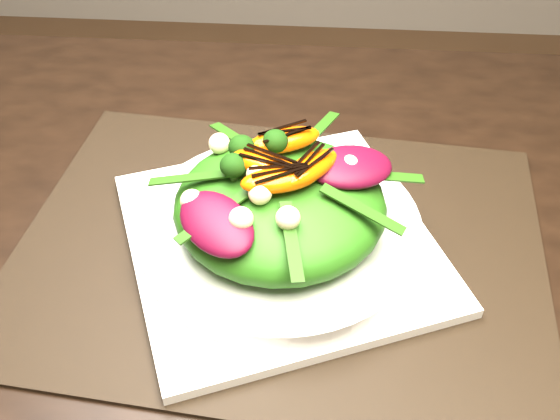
# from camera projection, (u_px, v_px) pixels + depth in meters

# --- Properties ---
(dining_table) EXTENTS (1.60, 0.90, 0.75)m
(dining_table) POSITION_uv_depth(u_px,v_px,m) (21.00, 278.00, 0.64)
(dining_table) COLOR black
(dining_table) RESTS_ON floor
(placemat) EXTENTS (0.54, 0.43, 0.00)m
(placemat) POSITION_uv_depth(u_px,v_px,m) (280.00, 246.00, 0.64)
(placemat) COLOR black
(placemat) RESTS_ON dining_table
(plate_base) EXTENTS (0.37, 0.37, 0.01)m
(plate_base) POSITION_uv_depth(u_px,v_px,m) (280.00, 241.00, 0.64)
(plate_base) COLOR white
(plate_base) RESTS_ON placemat
(salad_bowl) EXTENTS (0.33, 0.33, 0.02)m
(salad_bowl) POSITION_uv_depth(u_px,v_px,m) (280.00, 229.00, 0.63)
(salad_bowl) COLOR silver
(salad_bowl) RESTS_ON plate_base
(lettuce_mound) EXTENTS (0.23, 0.23, 0.07)m
(lettuce_mound) POSITION_uv_depth(u_px,v_px,m) (280.00, 205.00, 0.61)
(lettuce_mound) COLOR #2A6212
(lettuce_mound) RESTS_ON salad_bowl
(radicchio_leaf) EXTENTS (0.09, 0.08, 0.02)m
(radicchio_leaf) POSITION_uv_depth(u_px,v_px,m) (351.00, 167.00, 0.59)
(radicchio_leaf) COLOR #46071A
(radicchio_leaf) RESTS_ON lettuce_mound
(orange_segment) EXTENTS (0.08, 0.05, 0.02)m
(orange_segment) POSITION_uv_depth(u_px,v_px,m) (277.00, 152.00, 0.60)
(orange_segment) COLOR #FF4F04
(orange_segment) RESTS_ON lettuce_mound
(broccoli_floret) EXTENTS (0.04, 0.04, 0.03)m
(broccoli_floret) POSITION_uv_depth(u_px,v_px,m) (227.00, 143.00, 0.60)
(broccoli_floret) COLOR #193509
(broccoli_floret) RESTS_ON lettuce_mound
(macadamia_nut) EXTENTS (0.02, 0.02, 0.02)m
(macadamia_nut) POSITION_uv_depth(u_px,v_px,m) (325.00, 214.00, 0.54)
(macadamia_nut) COLOR #C8B88C
(macadamia_nut) RESTS_ON lettuce_mound
(balsamic_drizzle) EXTENTS (0.04, 0.01, 0.00)m
(balsamic_drizzle) POSITION_uv_depth(u_px,v_px,m) (277.00, 143.00, 0.59)
(balsamic_drizzle) COLOR black
(balsamic_drizzle) RESTS_ON orange_segment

